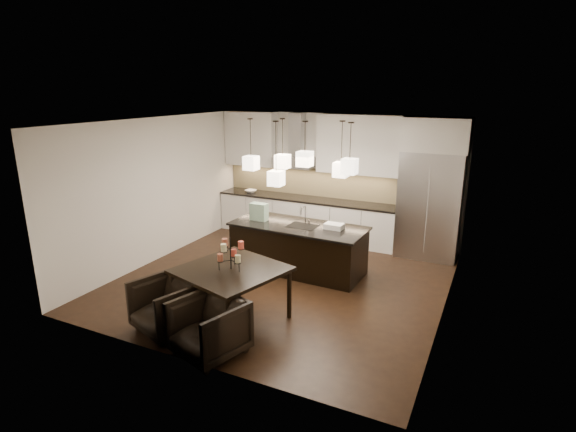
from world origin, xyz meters
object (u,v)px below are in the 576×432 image
at_px(refrigerator, 430,205).
at_px(island_body, 298,249).
at_px(dining_table, 232,294).
at_px(armchair_left, 167,305).
at_px(armchair_right, 209,328).

relative_size(refrigerator, island_body, 0.89).
xyz_separation_m(dining_table, armchair_left, (-0.67, -0.66, -0.03)).
height_order(dining_table, armchair_left, dining_table).
distance_m(refrigerator, armchair_right, 5.29).
xyz_separation_m(refrigerator, island_body, (-2.05, -1.84, -0.65)).
height_order(island_body, armchair_left, island_body).
distance_m(refrigerator, island_body, 2.83).
bearing_deg(island_body, armchair_right, -85.68).
height_order(armchair_left, armchair_right, armchair_right).
relative_size(refrigerator, armchair_right, 2.58).
height_order(refrigerator, island_body, refrigerator).
relative_size(dining_table, armchair_left, 1.63).
bearing_deg(refrigerator, island_body, -138.19).
bearing_deg(armchair_left, island_body, 92.62).
distance_m(dining_table, armchair_right, 0.93).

